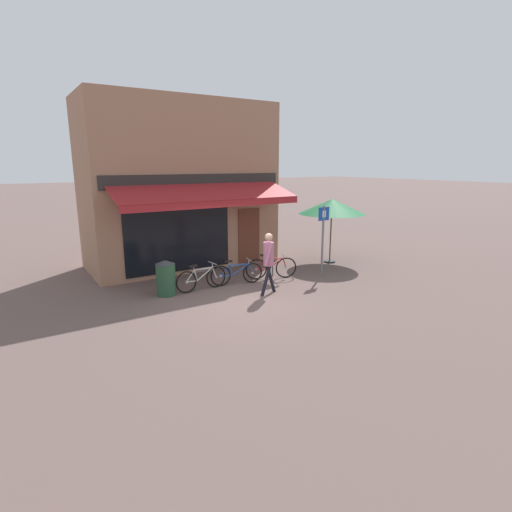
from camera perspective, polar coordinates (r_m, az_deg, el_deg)
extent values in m
plane|color=brown|center=(11.34, -2.61, -5.98)|extent=(160.00, 160.00, 0.00)
cube|color=#9E7056|center=(15.03, -10.76, 9.92)|extent=(6.67, 3.00, 5.87)
cube|color=black|center=(13.55, -10.91, 2.41)|extent=(3.67, 0.04, 2.20)
cube|color=#5B2D1E|center=(14.80, -1.01, 2.75)|extent=(0.90, 0.04, 2.10)
cube|color=#282623|center=(13.62, -8.34, 10.58)|extent=(6.34, 0.06, 0.44)
cube|color=maroon|center=(12.96, -6.88, 9.06)|extent=(6.00, 1.57, 0.50)
cube|color=maroon|center=(12.30, -5.25, 7.37)|extent=(6.00, 0.03, 0.20)
cylinder|color=#47494F|center=(12.60, -2.90, -1.42)|extent=(2.94, 0.04, 0.04)
cylinder|color=#47494F|center=(12.06, -8.75, -3.59)|extent=(0.04, 0.04, 0.55)
cylinder|color=#47494F|center=(13.41, 2.39, -1.74)|extent=(0.04, 0.04, 0.55)
torus|color=black|center=(12.24, -5.73, -2.97)|extent=(0.66, 0.09, 0.66)
cylinder|color=#9E9EA3|center=(12.24, -5.73, -2.97)|extent=(0.07, 0.06, 0.07)
torus|color=black|center=(11.82, -9.91, -3.70)|extent=(0.66, 0.09, 0.66)
cylinder|color=#9E9EA3|center=(11.82, -9.91, -3.70)|extent=(0.07, 0.06, 0.07)
cylinder|color=#BCB7B2|center=(12.04, -7.31, -2.57)|extent=(0.55, 0.06, 0.35)
cylinder|color=#BCB7B2|center=(11.98, -7.50, -1.81)|extent=(0.61, 0.06, 0.05)
cylinder|color=#BCB7B2|center=(11.91, -8.60, -2.75)|extent=(0.11, 0.04, 0.35)
cylinder|color=#BCB7B2|center=(11.89, -9.15, -3.61)|extent=(0.35, 0.05, 0.05)
cylinder|color=#BCB7B2|center=(11.83, -9.35, -2.84)|extent=(0.30, 0.05, 0.35)
cylinder|color=#BCB7B2|center=(12.18, -5.98, -2.31)|extent=(0.14, 0.04, 0.32)
cylinder|color=#9E9EA3|center=(11.83, -8.88, -1.76)|extent=(0.05, 0.03, 0.11)
cube|color=black|center=(11.81, -8.96, -1.44)|extent=(0.24, 0.11, 0.05)
cylinder|color=#9E9EA3|center=(12.10, -6.25, -1.32)|extent=(0.03, 0.03, 0.14)
cylinder|color=#9E9EA3|center=(12.09, -6.26, -1.00)|extent=(0.04, 0.52, 0.04)
torus|color=black|center=(12.65, -0.52, -2.41)|extent=(0.64, 0.19, 0.65)
cylinder|color=#9E9EA3|center=(12.65, -0.52, -2.41)|extent=(0.08, 0.07, 0.07)
torus|color=black|center=(12.35, -5.07, -2.84)|extent=(0.64, 0.19, 0.65)
cylinder|color=#9E9EA3|center=(12.35, -5.07, -2.84)|extent=(0.08, 0.07, 0.07)
cylinder|color=#1E4793|center=(12.49, -2.23, -1.94)|extent=(0.57, 0.16, 0.35)
cylinder|color=#1E4793|center=(12.44, -2.41, -1.22)|extent=(0.63, 0.17, 0.05)
cylinder|color=#1E4793|center=(12.40, -3.64, -2.04)|extent=(0.12, 0.06, 0.34)
cylinder|color=#1E4793|center=(12.40, -4.26, -2.80)|extent=(0.36, 0.11, 0.05)
cylinder|color=#1E4793|center=(12.35, -4.45, -2.07)|extent=(0.31, 0.10, 0.34)
cylinder|color=#1E4793|center=(12.59, -0.77, -1.77)|extent=(0.15, 0.07, 0.31)
cylinder|color=#9E9EA3|center=(12.33, -3.90, -1.09)|extent=(0.06, 0.04, 0.11)
cube|color=black|center=(12.31, -3.97, -0.77)|extent=(0.26, 0.15, 0.05)
cylinder|color=#9E9EA3|center=(12.52, -1.02, -0.82)|extent=(0.03, 0.03, 0.14)
cylinder|color=#9E9EA3|center=(12.51, -1.02, -0.50)|extent=(0.14, 0.51, 0.03)
torus|color=black|center=(13.20, 4.31, -1.67)|extent=(0.69, 0.34, 0.70)
cylinder|color=#9E9EA3|center=(13.20, 4.31, -1.67)|extent=(0.09, 0.09, 0.07)
torus|color=black|center=(12.97, 0.05, -1.90)|extent=(0.69, 0.34, 0.70)
cylinder|color=#9E9EA3|center=(12.97, 0.05, -1.90)|extent=(0.09, 0.09, 0.07)
cylinder|color=#B21E1E|center=(13.05, 2.73, -1.11)|extent=(0.52, 0.26, 0.37)
cylinder|color=#B21E1E|center=(12.99, 2.59, -0.36)|extent=(0.59, 0.25, 0.05)
cylinder|color=#B21E1E|center=(12.98, 1.41, -1.14)|extent=(0.11, 0.04, 0.37)
cylinder|color=#B21E1E|center=(13.01, 0.81, -1.90)|extent=(0.34, 0.16, 0.05)
cylinder|color=#B21E1E|center=(12.94, 0.66, -1.14)|extent=(0.29, 0.17, 0.37)
cylinder|color=#B21E1E|center=(13.13, 4.10, -1.01)|extent=(0.15, 0.06, 0.34)
cylinder|color=#9E9EA3|center=(12.90, 1.21, -0.18)|extent=(0.06, 0.03, 0.11)
cube|color=black|center=(12.87, 1.15, 0.12)|extent=(0.26, 0.18, 0.06)
cylinder|color=#9E9EA3|center=(13.04, 3.91, -0.04)|extent=(0.04, 0.04, 0.14)
cylinder|color=#9E9EA3|center=(13.02, 3.92, 0.26)|extent=(0.21, 0.49, 0.06)
cylinder|color=black|center=(11.43, 1.44, -3.58)|extent=(0.35, 0.13, 0.88)
cylinder|color=black|center=(11.68, 2.12, -3.21)|extent=(0.35, 0.13, 0.88)
cylinder|color=#B26684|center=(11.36, 1.81, 0.30)|extent=(0.33, 0.33, 0.68)
sphere|color=tan|center=(11.27, 1.83, 2.71)|extent=(0.22, 0.22, 0.22)
cylinder|color=#B26684|center=(11.56, 1.82, 0.52)|extent=(0.29, 0.11, 0.59)
cylinder|color=#B26684|center=(11.17, 1.79, 0.08)|extent=(0.29, 0.11, 0.59)
cylinder|color=#23472D|center=(11.72, -12.75, -3.30)|extent=(0.55, 0.55, 0.92)
cone|color=#33353A|center=(11.59, -12.88, -0.85)|extent=(0.56, 0.56, 0.11)
cylinder|color=slate|center=(13.45, 9.50, 2.12)|extent=(0.07, 0.07, 2.38)
cube|color=#14429E|center=(13.30, 9.67, 5.96)|extent=(0.44, 0.02, 0.44)
cube|color=white|center=(13.29, 9.71, 5.95)|extent=(0.14, 0.01, 0.22)
cylinder|color=#4C3D2D|center=(15.40, 10.64, 3.43)|extent=(0.05, 0.05, 2.37)
cone|color=#196033|center=(15.27, 10.79, 6.97)|extent=(2.47, 2.47, 0.55)
cylinder|color=#262628|center=(15.63, 10.46, -0.74)|extent=(0.44, 0.44, 0.06)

